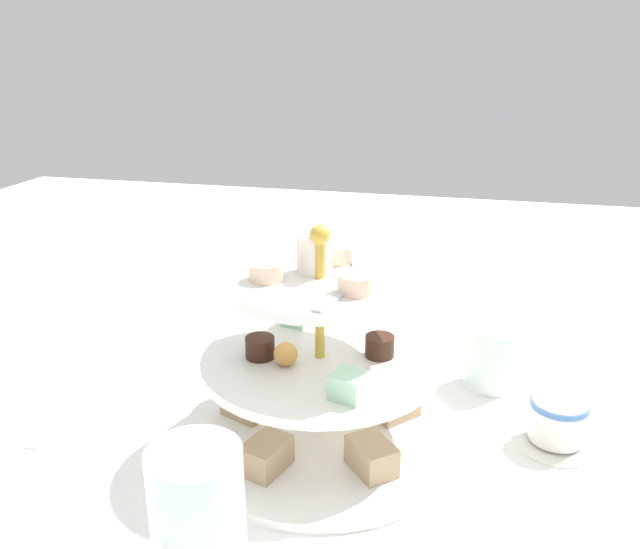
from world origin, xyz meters
name	(u,v)px	position (x,y,z in m)	size (l,w,h in m)	color
ground_plane	(320,437)	(0.00, 0.00, 0.00)	(2.40, 2.40, 0.00)	white
tiered_serving_stand	(320,378)	(0.00, 0.00, 0.07)	(0.30, 0.30, 0.24)	white
water_glass_tall_right	(199,531)	(-0.23, 0.03, 0.07)	(0.07, 0.07, 0.13)	silver
water_glass_short_left	(491,357)	(0.16, -0.18, 0.04)	(0.06, 0.06, 0.08)	silver
teacup_with_saucer	(557,423)	(0.05, -0.24, 0.02)	(0.09, 0.09, 0.05)	white
butter_knife_left	(78,406)	(-0.01, 0.29, 0.00)	(0.17, 0.01, 0.00)	silver
water_glass_mid_back	(332,315)	(0.21, 0.03, 0.05)	(0.06, 0.06, 0.10)	silver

